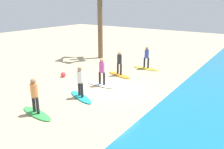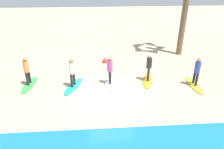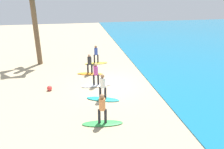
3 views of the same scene
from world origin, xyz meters
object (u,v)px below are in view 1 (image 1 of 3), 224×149
Objects in this scene: surfboard_orange at (119,75)px; surfer_orange at (119,61)px; surfboard_white at (102,85)px; surfer_green at (34,93)px; surfer_teal at (80,79)px; surfer_white at (102,70)px; surfer_yellow at (147,56)px; beach_ball at (63,75)px; surfboard_teal at (81,97)px; surfboard_yellow at (146,68)px; surfboard_green at (37,113)px.

surfboard_orange is 1.28× the size of surfer_orange.
surfer_green is at bearing -94.87° from surfboard_white.
surfer_orange is 1.00× the size of surfer_teal.
surfer_orange is at bearing -173.98° from surfer_white.
surfer_teal is at bearing 5.51° from surfer_orange.
surfer_teal is (6.98, -0.37, 0.00)m from surfer_yellow.
surfboard_white is 3.23m from beach_ball.
surfer_orange is (2.55, -0.80, 0.00)m from surfer_yellow.
beach_ball is at bearing -146.30° from surfer_green.
beach_ball is (0.15, -3.23, -0.86)m from surfer_white.
surfboard_teal is 3.94m from beach_ball.
surfer_yellow reaches higher than beach_ball.
surfer_green reaches higher than surfboard_yellow.
surfer_green is (9.56, -0.76, 0.99)m from surfboard_yellow.
surfboard_white is at bearing 93.73° from surfboard_green.
surfer_orange is at bearing 129.64° from beach_ball.
surfboard_yellow is 1.00× the size of surfboard_teal.
surfer_white is at bearing -175.05° from surfer_teal.
surfer_orange reaches higher than surfboard_teal.
surfboard_white is (2.32, 0.24, 0.00)m from surfboard_orange.
surfer_green is 5.52m from beach_ball.
surfboard_yellow is 2.85m from surfer_orange.
surfboard_white is 1.28× the size of surfer_green.
surfboard_yellow is 0.99m from surfer_yellow.
surfer_orange is 3.97m from beach_ball.
surfer_yellow and surfer_orange have the same top height.
surfer_white is 4.69m from surfer_green.
surfboard_orange is at bearing 96.55° from surfboard_green.
surfer_white is at bearing 115.38° from surfboard_teal.
surfer_orange reaches higher than beach_ball.
surfboard_yellow is at bearing 81.10° from surfboard_white.
surfer_white is (0.00, 0.00, 0.99)m from surfboard_white.
surfboard_orange is 4.56m from surfer_teal.
surfboard_green is (4.69, -0.20, 0.00)m from surfboard_white.
surfboard_orange is 1.00× the size of surfboard_green.
surfer_orange is at bearing 93.62° from surfboard_white.
surfboard_teal is at bearing 4.95° from surfer_white.
surfer_orange is 1.00× the size of surfer_green.
surfboard_orange and surfboard_green have the same top height.
surfboard_teal is at bearing -69.49° from surfboard_orange.
beach_ball is at bearing -50.36° from surfer_orange.
surfer_white and surfer_teal have the same top height.
beach_ball is at bearing -128.36° from surfboard_yellow.
surfboard_yellow is 1.28× the size of surfer_green.
surfer_teal is 1.00× the size of surfer_green.
surfer_green is at bearing -2.47° from surfer_white.
surfboard_green is at bearing -2.47° from surfer_white.
surfer_white reaches higher than beach_ball.
surfer_orange is at bearing -174.49° from surfer_teal.
surfboard_white is at bearing -175.05° from surfer_teal.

